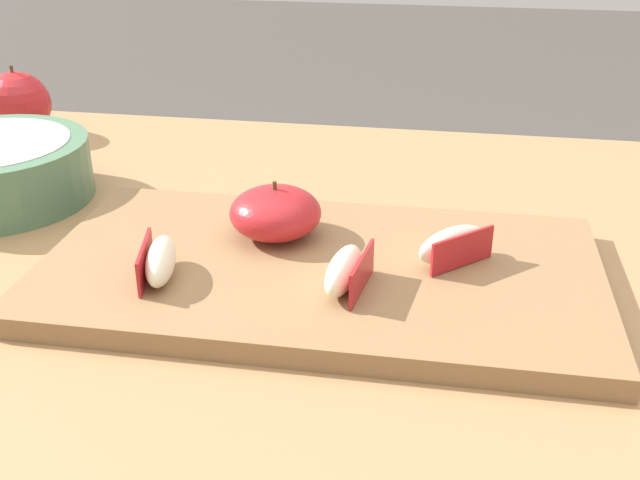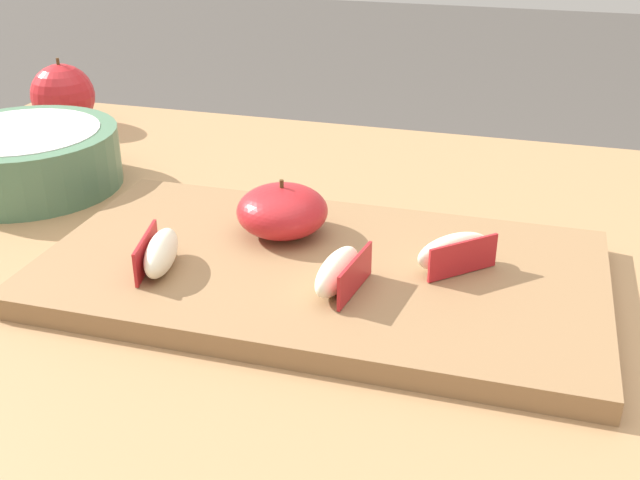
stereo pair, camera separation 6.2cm
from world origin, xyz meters
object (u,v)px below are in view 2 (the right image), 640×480
apple_wedge_right (339,272)px  ceramic_fruit_bowl (26,157)px  whole_apple_crimson (63,96)px  cutting_board (320,272)px  apple_wedge_near_knife (455,252)px  apple_half_skin_up (282,211)px  apple_wedge_left (160,253)px

apple_wedge_right → ceramic_fruit_bowl: 0.41m
apple_wedge_right → whole_apple_crimson: bearing=142.9°
cutting_board → apple_wedge_near_knife: bearing=10.1°
apple_wedge_right → whole_apple_crimson: 0.58m
apple_half_skin_up → whole_apple_crimson: bearing=145.5°
apple_half_skin_up → apple_wedge_left: 0.12m
whole_apple_crimson → ceramic_fruit_bowl: (0.08, -0.20, -0.01)m
apple_wedge_right → apple_wedge_left: size_ratio=0.99×
apple_wedge_left → apple_wedge_right: bearing=3.4°
apple_half_skin_up → apple_wedge_left: (-0.07, -0.09, -0.01)m
whole_apple_crimson → ceramic_fruit_bowl: size_ratio=0.46×
whole_apple_crimson → ceramic_fruit_bowl: bearing=-67.5°
cutting_board → ceramic_fruit_bowl: size_ratio=2.35×
apple_wedge_near_knife → apple_wedge_left: (-0.23, -0.07, 0.00)m
cutting_board → apple_wedge_left: size_ratio=6.43×
apple_half_skin_up → whole_apple_crimson: (-0.39, 0.27, 0.00)m
apple_half_skin_up → ceramic_fruit_bowl: (-0.31, 0.07, -0.01)m
whole_apple_crimson → apple_wedge_left: bearing=-48.4°
cutting_board → apple_wedge_left: 0.13m
apple_half_skin_up → apple_wedge_left: bearing=-129.0°
cutting_board → ceramic_fruit_bowl: bearing=162.1°
apple_wedge_right → cutting_board: bearing=123.8°
cutting_board → apple_half_skin_up: 0.07m
cutting_board → whole_apple_crimson: bearing=144.5°
cutting_board → whole_apple_crimson: (-0.44, 0.31, 0.03)m
apple_wedge_left → whole_apple_crimson: 0.48m
apple_half_skin_up → whole_apple_crimson: size_ratio=0.89×
apple_half_skin_up → apple_wedge_right: apple_half_skin_up is taller
apple_wedge_near_knife → ceramic_fruit_bowl: (-0.46, 0.10, -0.00)m
cutting_board → apple_half_skin_up: (-0.05, 0.04, 0.03)m
apple_wedge_right → apple_wedge_left: (-0.14, -0.01, 0.00)m
ceramic_fruit_bowl → apple_wedge_near_knife: bearing=-11.8°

